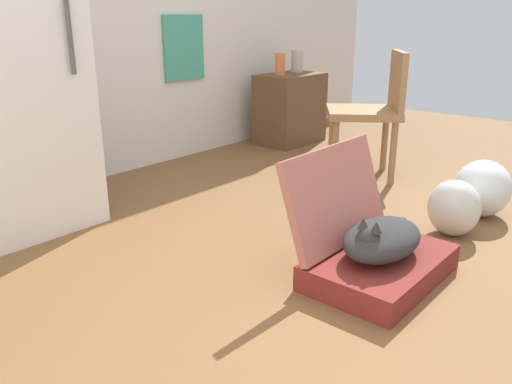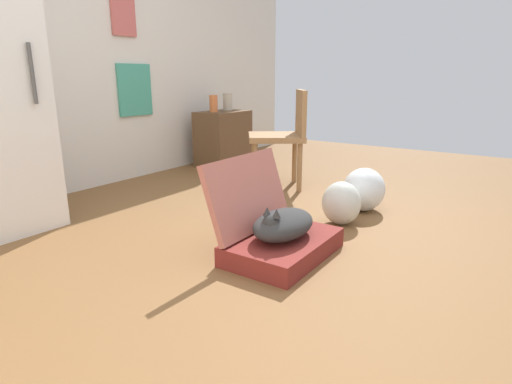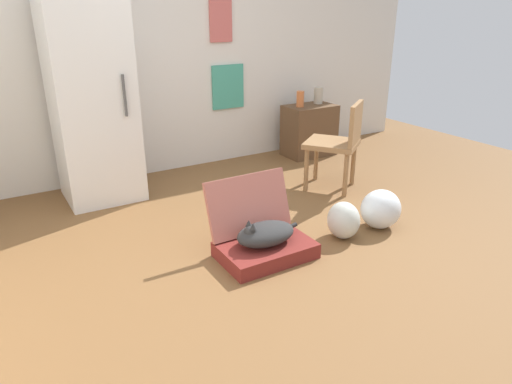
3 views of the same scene
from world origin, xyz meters
The scene contains 11 objects.
ground_plane centered at (0.00, 0.00, 0.00)m, with size 7.68×7.68×0.00m, color brown.
wall_back centered at (0.00, 2.26, 1.30)m, with size 6.40×0.15×2.60m.
suitcase_base centered at (-0.22, 0.01, 0.06)m, with size 0.66×0.44×0.11m, color maroon.
suitcase_lid centered at (-0.22, 0.25, 0.33)m, with size 0.66×0.44×0.04m, color #B26356.
cat centered at (-0.23, 0.01, 0.19)m, with size 0.52×0.28×0.20m.
plastic_bag_white centered at (0.46, -0.04, 0.15)m, with size 0.25×0.26×0.29m, color silver.
plastic_bag_clear centered at (0.83, -0.05, 0.16)m, with size 0.34×0.31×0.32m, color silver.
side_table centered at (1.55, 1.85, 0.30)m, with size 0.59×0.38×0.60m, color brown.
vase_tall centered at (1.40, 1.85, 0.69)m, with size 0.09×0.09×0.18m, color #CC6B38.
vase_short centered at (1.70, 1.89, 0.70)m, with size 0.11×0.11×0.19m, color #B7AD99.
chair centered at (1.10, 0.80, 0.48)m, with size 0.64×0.64×0.86m.
Camera 2 is at (-2.10, -1.08, 0.97)m, focal length 29.45 mm.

